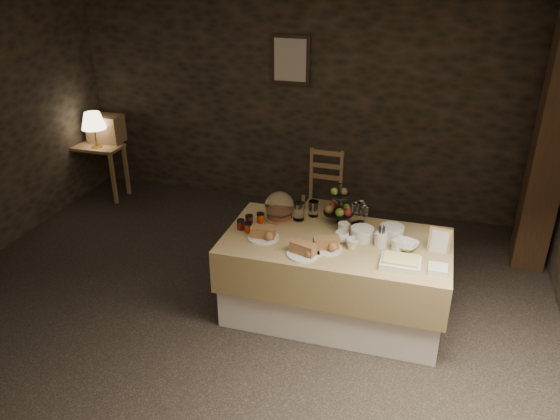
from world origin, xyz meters
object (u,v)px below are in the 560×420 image
(chair, at_px, (323,193))
(console_table, at_px, (97,155))
(wine_rack, at_px, (106,128))
(timber_column, at_px, (552,140))
(buffet_table, at_px, (335,272))
(table_lamp, at_px, (93,121))
(fruit_stand, at_px, (339,208))

(chair, bearing_deg, console_table, -178.15)
(wine_rack, distance_m, timber_column, 5.04)
(buffet_table, distance_m, table_lamp, 3.70)
(chair, bearing_deg, table_lamp, -177.13)
(buffet_table, relative_size, timber_column, 0.71)
(fruit_stand, bearing_deg, console_table, 157.99)
(buffet_table, relative_size, console_table, 2.71)
(table_lamp, distance_m, wine_rack, 0.28)
(table_lamp, bearing_deg, wine_rack, 90.00)
(buffet_table, relative_size, chair, 2.74)
(table_lamp, relative_size, timber_column, 0.17)
(table_lamp, bearing_deg, chair, 1.58)
(table_lamp, bearing_deg, timber_column, -2.29)
(buffet_table, distance_m, chair, 1.72)
(console_table, height_order, timber_column, timber_column)
(wine_rack, bearing_deg, console_table, -105.52)
(timber_column, bearing_deg, buffet_table, -141.01)
(buffet_table, bearing_deg, timber_column, 38.99)
(timber_column, bearing_deg, chair, 172.69)
(buffet_table, bearing_deg, console_table, 153.97)
(buffet_table, xyz_separation_m, console_table, (-3.34, 1.63, 0.13))
(timber_column, bearing_deg, console_table, 177.16)
(buffet_table, xyz_separation_m, fruit_stand, (-0.04, 0.30, 0.45))
(chair, bearing_deg, fruit_stand, -71.63)
(buffet_table, height_order, timber_column, timber_column)
(fruit_stand, bearing_deg, chair, 107.07)
(timber_column, relative_size, fruit_stand, 7.03)
(chair, xyz_separation_m, timber_column, (2.17, -0.28, 0.92))
(table_lamp, bearing_deg, console_table, 135.00)
(chair, distance_m, timber_column, 2.37)
(buffet_table, relative_size, fruit_stand, 4.98)
(console_table, bearing_deg, wine_rack, 74.48)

